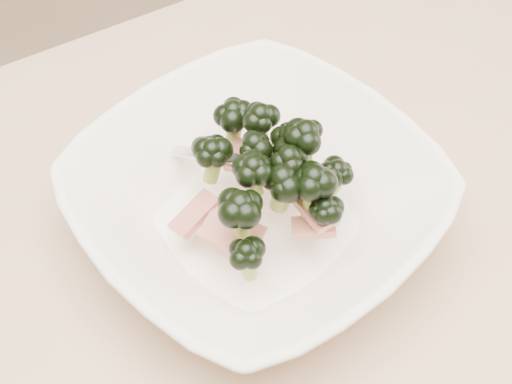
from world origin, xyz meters
TOP-DOWN VIEW (x-y plane):
  - broccoli_dish at (0.12, 0.07)m, footprint 0.36×0.36m

SIDE VIEW (x-z plane):
  - broccoli_dish at x=0.12m, z-range 0.73..0.85m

